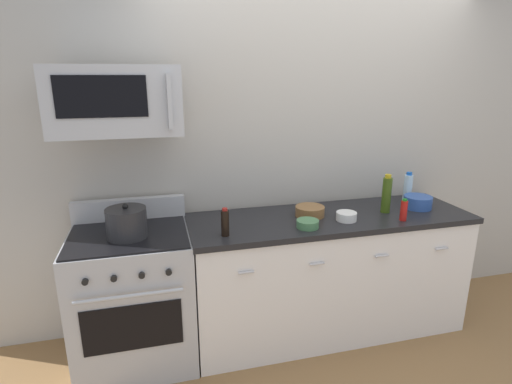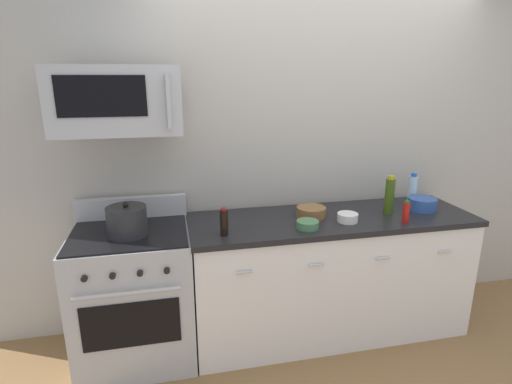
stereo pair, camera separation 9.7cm
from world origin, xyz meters
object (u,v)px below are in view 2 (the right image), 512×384
(bottle_hot_sauce_red, at_px, (406,212))
(bowl_blue_mixing, at_px, (422,204))
(bottle_water_clear, at_px, (412,189))
(stockpot, at_px, (127,221))
(range_oven, at_px, (135,294))
(bowl_wooden_salad, at_px, (311,212))
(bottle_olive_oil, at_px, (389,196))
(microwave, at_px, (117,100))
(bowl_white_ceramic, at_px, (348,217))
(bottle_soy_sauce_dark, at_px, (224,222))
(bowl_green_glaze, at_px, (308,224))

(bottle_hot_sauce_red, distance_m, bowl_blue_mixing, 0.34)
(bottle_water_clear, distance_m, stockpot, 2.13)
(range_oven, distance_m, bowl_wooden_salad, 1.34)
(range_oven, relative_size, bottle_olive_oil, 3.75)
(microwave, distance_m, bottle_water_clear, 2.24)
(microwave, distance_m, bottle_olive_oil, 1.95)
(range_oven, bearing_deg, bottle_water_clear, 4.07)
(bottle_hot_sauce_red, distance_m, bowl_white_ceramic, 0.40)
(microwave, height_order, bowl_white_ceramic, microwave)
(microwave, relative_size, bottle_olive_oil, 2.61)
(bottle_soy_sauce_dark, xyz_separation_m, bowl_wooden_salad, (0.65, 0.21, -0.05))
(bottle_soy_sauce_dark, xyz_separation_m, bowl_white_ceramic, (0.87, 0.06, -0.06))
(bowl_white_ceramic, bearing_deg, bottle_olive_oil, 13.94)
(bottle_hot_sauce_red, xyz_separation_m, bowl_green_glaze, (-0.69, 0.04, -0.05))
(bowl_wooden_salad, bearing_deg, bottle_soy_sauce_dark, -162.04)
(bottle_olive_oil, height_order, stockpot, bottle_olive_oil)
(bowl_wooden_salad, distance_m, stockpot, 1.25)
(microwave, bearing_deg, stockpot, -90.13)
(microwave, bearing_deg, bowl_green_glaze, -11.05)
(bowl_white_ceramic, relative_size, bowl_wooden_salad, 0.68)
(bowl_green_glaze, relative_size, stockpot, 0.60)
(range_oven, xyz_separation_m, bottle_hot_sauce_red, (1.84, -0.22, 0.52))
(bowl_white_ceramic, xyz_separation_m, bowl_green_glaze, (-0.31, -0.06, -0.00))
(stockpot, bearing_deg, microwave, 89.87)
(range_oven, xyz_separation_m, bowl_blue_mixing, (2.11, -0.00, 0.50))
(bottle_olive_oil, relative_size, bowl_wooden_salad, 1.37)
(bottle_water_clear, height_order, bottle_olive_oil, bottle_olive_oil)
(microwave, relative_size, bowl_white_ceramic, 5.27)
(bottle_olive_oil, distance_m, bowl_white_ceramic, 0.38)
(bowl_wooden_salad, bearing_deg, bowl_white_ceramic, -35.39)
(bowl_white_ceramic, height_order, bowl_green_glaze, bowl_white_ceramic)
(stockpot, bearing_deg, bottle_hot_sauce_red, -5.09)
(stockpot, bearing_deg, bottle_olive_oil, 0.76)
(bottle_hot_sauce_red, distance_m, stockpot, 1.85)
(bowl_wooden_salad, height_order, bowl_green_glaze, bowl_wooden_salad)
(microwave, bearing_deg, bottle_hot_sauce_red, -8.10)
(bottle_olive_oil, relative_size, stockpot, 1.16)
(bottle_soy_sauce_dark, relative_size, stockpot, 0.74)
(range_oven, relative_size, bowl_white_ceramic, 7.57)
(microwave, height_order, bowl_wooden_salad, microwave)
(bottle_soy_sauce_dark, bearing_deg, bottle_water_clear, 12.24)
(bowl_wooden_salad, relative_size, bowl_blue_mixing, 1.00)
(range_oven, xyz_separation_m, microwave, (0.00, 0.04, 1.28))
(bowl_green_glaze, bearing_deg, bowl_white_ceramic, 11.08)
(bottle_hot_sauce_red, relative_size, bowl_wooden_salad, 0.75)
(bottle_water_clear, xyz_separation_m, bottle_hot_sauce_red, (-0.28, -0.37, -0.04))
(bowl_white_ceramic, relative_size, stockpot, 0.57)
(range_oven, xyz_separation_m, bowl_green_glaze, (1.15, -0.18, 0.48))
(bottle_water_clear, distance_m, bowl_wooden_salad, 0.88)
(bottle_soy_sauce_dark, height_order, bowl_blue_mixing, bottle_soy_sauce_dark)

